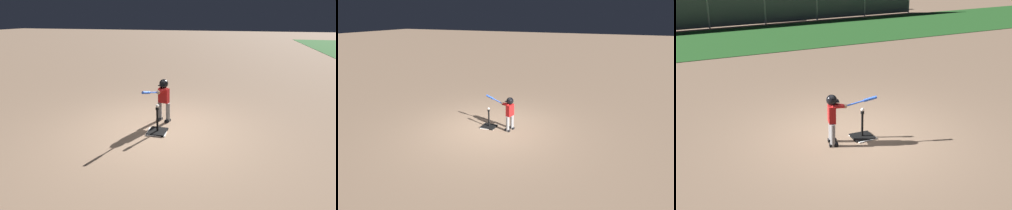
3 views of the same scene
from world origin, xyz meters
TOP-DOWN VIEW (x-y plane):
  - ground_plane at (0.00, 0.00)m, footprint 90.00×90.00m
  - home_plate at (0.10, -0.11)m, footprint 0.48×0.48m
  - batting_tee at (0.08, -0.10)m, footprint 0.44×0.40m
  - batter_child at (-0.58, -0.15)m, footprint 1.01×0.42m
  - baseball at (0.08, -0.10)m, footprint 0.07×0.07m

SIDE VIEW (x-z plane):
  - ground_plane at x=0.00m, z-range 0.00..0.00m
  - home_plate at x=0.10m, z-range 0.00..0.02m
  - batting_tee at x=0.08m, z-range -0.22..0.37m
  - baseball at x=0.08m, z-range 0.59..0.67m
  - batter_child at x=-0.58m, z-range 0.14..1.21m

